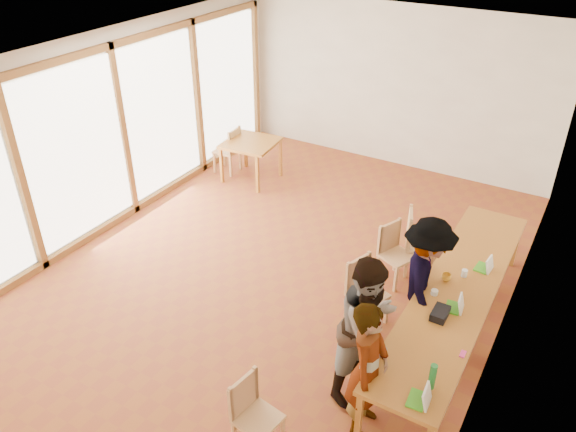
{
  "coord_description": "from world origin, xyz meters",
  "views": [
    {
      "loc": [
        3.41,
        -5.72,
        4.78
      ],
      "look_at": [
        0.29,
        -0.42,
        1.1
      ],
      "focal_mm": 35.0,
      "sensor_mm": 36.0,
      "label": 1
    }
  ],
  "objects": [
    {
      "name": "ground",
      "position": [
        0.0,
        0.0,
        0.0
      ],
      "size": [
        8.0,
        8.0,
        0.0
      ],
      "primitive_type": "plane",
      "color": "brown",
      "rests_on": "ground"
    },
    {
      "name": "wall_back",
      "position": [
        0.0,
        4.0,
        1.5
      ],
      "size": [
        6.0,
        0.1,
        3.0
      ],
      "primitive_type": "cube",
      "color": "white",
      "rests_on": "ground"
    },
    {
      "name": "wall_front",
      "position": [
        0.0,
        -4.0,
        1.5
      ],
      "size": [
        6.0,
        0.1,
        3.0
      ],
      "primitive_type": "cube",
      "color": "white",
      "rests_on": "ground"
    },
    {
      "name": "wall_right",
      "position": [
        3.0,
        0.0,
        1.5
      ],
      "size": [
        0.1,
        8.0,
        3.0
      ],
      "primitive_type": "cube",
      "color": "white",
      "rests_on": "ground"
    },
    {
      "name": "window_wall",
      "position": [
        -2.96,
        0.0,
        1.5
      ],
      "size": [
        0.1,
        8.0,
        3.0
      ],
      "primitive_type": "cube",
      "color": "white",
      "rests_on": "ground"
    },
    {
      "name": "ceiling",
      "position": [
        0.0,
        0.0,
        3.02
      ],
      "size": [
        6.0,
        8.0,
        0.04
      ],
      "primitive_type": "cube",
      "color": "white",
      "rests_on": "wall_back"
    },
    {
      "name": "communal_table",
      "position": [
        2.5,
        -0.33,
        0.7
      ],
      "size": [
        0.8,
        4.0,
        0.75
      ],
      "color": "#A46A24",
      "rests_on": "ground"
    },
    {
      "name": "side_table",
      "position": [
        -1.92,
        1.99,
        0.67
      ],
      "size": [
        0.9,
        0.9,
        0.75
      ],
      "rotation": [
        0.0,
        0.0,
        0.1
      ],
      "color": "#A46A24",
      "rests_on": "ground"
    },
    {
      "name": "chair_near",
      "position": [
        1.26,
        -2.77,
        0.51
      ],
      "size": [
        0.44,
        0.44,
        0.44
      ],
      "rotation": [
        0.0,
        0.0,
        -0.16
      ],
      "color": "#E1B770",
      "rests_on": "ground"
    },
    {
      "name": "chair_mid",
      "position": [
        1.42,
        -0.55,
        0.54
      ],
      "size": [
        0.52,
        0.52,
        0.47
      ],
      "rotation": [
        0.0,
        0.0,
        -0.34
      ],
      "color": "#E1B770",
      "rests_on": "ground"
    },
    {
      "name": "chair_far",
      "position": [
        1.43,
        0.44,
        0.53
      ],
      "size": [
        0.53,
        0.53,
        0.46
      ],
      "rotation": [
        0.0,
        0.0,
        -0.41
      ],
      "color": "#E1B770",
      "rests_on": "ground"
    },
    {
      "name": "chair_empty",
      "position": [
        1.63,
        0.76,
        0.58
      ],
      "size": [
        0.57,
        0.57,
        0.51
      ],
      "rotation": [
        0.0,
        0.0,
        0.35
      ],
      "color": "#E1B770",
      "rests_on": "ground"
    },
    {
      "name": "chair_spare",
      "position": [
        -2.41,
        2.04,
        0.54
      ],
      "size": [
        0.44,
        0.44,
        0.47
      ],
      "rotation": [
        0.0,
        0.0,
        3.21
      ],
      "color": "#E1B770",
      "rests_on": "ground"
    },
    {
      "name": "person_near",
      "position": [
        2.12,
        -2.03,
        0.77
      ],
      "size": [
        0.42,
        0.6,
        1.54
      ],
      "primitive_type": "imported",
      "rotation": [
        0.0,
        0.0,
        1.67
      ],
      "color": "gray",
      "rests_on": "ground"
    },
    {
      "name": "person_mid",
      "position": [
        1.93,
        -1.59,
        0.85
      ],
      "size": [
        0.82,
        0.95,
        1.7
      ],
      "primitive_type": "imported",
      "rotation": [
        0.0,
        0.0,
        1.34
      ],
      "color": "gray",
      "rests_on": "ground"
    },
    {
      "name": "person_far",
      "position": [
        2.14,
        -0.42,
        0.8
      ],
      "size": [
        0.92,
        1.18,
        1.6
      ],
      "primitive_type": "imported",
      "rotation": [
        0.0,
        0.0,
        1.94
      ],
      "color": "gray",
      "rests_on": "ground"
    },
    {
      "name": "laptop_near",
      "position": [
        2.68,
        -2.12,
        0.8
      ],
      "size": [
        0.21,
        0.24,
        0.19
      ],
      "rotation": [
        0.0,
        0.0,
        0.08
      ],
      "color": "green",
      "rests_on": "communal_table"
    },
    {
      "name": "laptop_mid",
      "position": [
        2.59,
        -0.7,
        0.8
      ],
      "size": [
        0.21,
        0.23,
        0.18
      ],
      "rotation": [
        0.0,
        0.0,
        0.12
      ],
      "color": "green",
      "rests_on": "communal_table"
    },
    {
      "name": "laptop_far",
      "position": [
        2.68,
        0.2,
        0.8
      ],
      "size": [
        0.2,
        0.23,
        0.18
      ],
      "rotation": [
        0.0,
        0.0,
        -0.09
      ],
      "color": "green",
      "rests_on": "communal_table"
    },
    {
      "name": "yellow_mug",
      "position": [
        2.33,
        -0.24,
        0.79
      ],
      "size": [
        0.14,
        0.14,
        0.09
      ],
      "primitive_type": "imported",
      "rotation": [
        0.0,
        0.0,
        0.29
      ],
      "color": "yellow",
      "rests_on": "communal_table"
    },
    {
      "name": "green_bottle",
      "position": [
        2.7,
        -1.91,
        0.89
      ],
      "size": [
        0.07,
        0.07,
        0.28
      ],
      "primitive_type": "cylinder",
      "color": "#217735",
      "rests_on": "communal_table"
    },
    {
      "name": "clear_glass",
      "position": [
        2.5,
        -0.06,
        0.8
      ],
      "size": [
        0.07,
        0.07,
        0.09
      ],
      "primitive_type": "cylinder",
      "color": "silver",
      "rests_on": "communal_table"
    },
    {
      "name": "condiment_cup",
      "position": [
        2.3,
        -0.57,
        0.78
      ],
      "size": [
        0.08,
        0.08,
        0.06
      ],
      "primitive_type": "cylinder",
      "color": "white",
      "rests_on": "communal_table"
    },
    {
      "name": "pink_phone",
      "position": [
        2.84,
        -1.34,
        0.76
      ],
      "size": [
        0.05,
        0.1,
        0.01
      ],
      "primitive_type": "cube",
      "color": "#F43C9B",
      "rests_on": "communal_table"
    },
    {
      "name": "black_pouch",
      "position": [
        2.47,
        -0.91,
        0.8
      ],
      "size": [
        0.16,
        0.26,
        0.09
      ],
      "primitive_type": "cube",
      "color": "black",
      "rests_on": "communal_table"
    }
  ]
}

